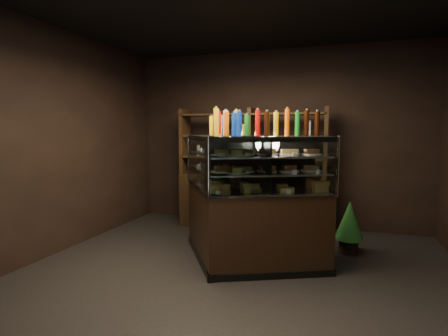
{
  "coord_description": "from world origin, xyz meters",
  "views": [
    {
      "loc": [
        1.1,
        -3.5,
        1.65
      ],
      "look_at": [
        -0.22,
        0.39,
        1.2
      ],
      "focal_mm": 28.0,
      "sensor_mm": 36.0,
      "label": 1
    }
  ],
  "objects": [
    {
      "name": "bottles_top",
      "position": [
        -0.02,
        0.59,
        1.72
      ],
      "size": [
        1.5,
        1.06,
        0.3
      ],
      "color": "black",
      "rests_on": "display_case"
    },
    {
      "name": "potted_conifer",
      "position": [
        1.22,
        1.37,
        0.46
      ],
      "size": [
        0.37,
        0.37,
        0.8
      ],
      "rotation": [
        0.0,
        0.0,
        -0.42
      ],
      "color": "black",
      "rests_on": "ground"
    },
    {
      "name": "ground",
      "position": [
        0.0,
        0.0,
        0.0
      ],
      "size": [
        5.0,
        5.0,
        0.0
      ],
      "primitive_type": "plane",
      "color": "black",
      "rests_on": "ground"
    },
    {
      "name": "back_shelving",
      "position": [
        -0.32,
        2.05,
        0.61
      ],
      "size": [
        2.42,
        0.5,
        2.0
      ],
      "rotation": [
        0.0,
        0.0,
        0.03
      ],
      "color": "black",
      "rests_on": "ground"
    },
    {
      "name": "display_case",
      "position": [
        -0.02,
        0.59,
        0.53
      ],
      "size": [
        2.09,
        1.62,
        1.59
      ],
      "rotation": [
        0.0,
        0.0,
        -0.28
      ],
      "color": "black",
      "rests_on": "ground"
    },
    {
      "name": "room_shell",
      "position": [
        0.0,
        0.0,
        1.94
      ],
      "size": [
        5.02,
        5.02,
        3.01
      ],
      "color": "black",
      "rests_on": "ground"
    },
    {
      "name": "food_display",
      "position": [
        -0.02,
        0.58,
        1.23
      ],
      "size": [
        1.67,
        1.2,
        0.48
      ],
      "color": "#BB7343",
      "rests_on": "display_case"
    }
  ]
}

